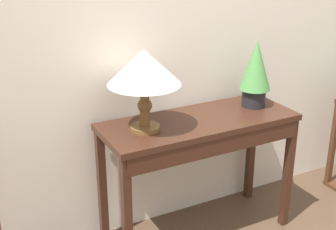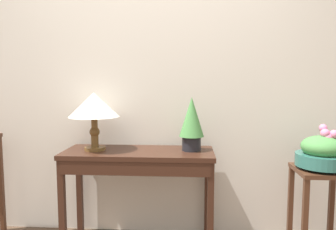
{
  "view_description": "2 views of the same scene",
  "coord_description": "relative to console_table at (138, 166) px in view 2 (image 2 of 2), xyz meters",
  "views": [
    {
      "loc": [
        -1.36,
        -0.88,
        1.75
      ],
      "look_at": [
        -0.27,
        1.21,
        0.82
      ],
      "focal_mm": 49.27,
      "sensor_mm": 36.0,
      "label": 1
    },
    {
      "loc": [
        0.3,
        -1.17,
        1.28
      ],
      "look_at": [
        0.15,
        1.24,
        1.04
      ],
      "focal_mm": 33.9,
      "sensor_mm": 36.0,
      "label": 2
    }
  ],
  "objects": [
    {
      "name": "back_wall_with_art",
      "position": [
        0.08,
        0.33,
        0.74
      ],
      "size": [
        9.0,
        0.1,
        2.8
      ],
      "color": "beige",
      "rests_on": "ground"
    },
    {
      "name": "console_table",
      "position": [
        0.0,
        0.0,
        0.0
      ],
      "size": [
        1.14,
        0.44,
        0.77
      ],
      "color": "#381E14",
      "rests_on": "ground"
    },
    {
      "name": "table_lamp",
      "position": [
        -0.34,
        0.02,
        0.44
      ],
      "size": [
        0.39,
        0.39,
        0.44
      ],
      "color": "brown",
      "rests_on": "console_table"
    },
    {
      "name": "potted_plant_on_console",
      "position": [
        0.4,
        0.05,
        0.33
      ],
      "size": [
        0.19,
        0.19,
        0.41
      ],
      "color": "black",
      "rests_on": "console_table"
    },
    {
      "name": "pedestal_stand_right",
      "position": [
        1.32,
        -0.08,
        -0.32
      ],
      "size": [
        0.35,
        0.35,
        0.68
      ],
      "color": "#472819",
      "rests_on": "ground"
    },
    {
      "name": "planter_bowl_wide_right",
      "position": [
        1.32,
        -0.08,
        0.14
      ],
      "size": [
        0.35,
        0.35,
        0.31
      ],
      "color": "#2D665B",
      "rests_on": "pedestal_stand_right"
    }
  ]
}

